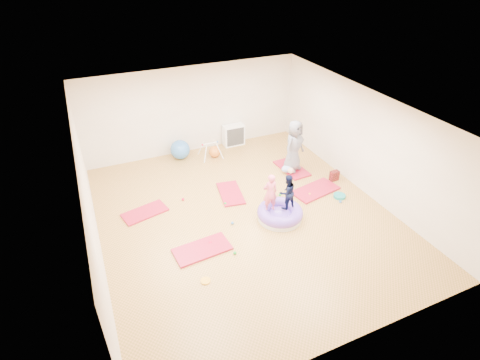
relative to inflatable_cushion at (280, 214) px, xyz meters
name	(u,v)px	position (x,y,z in m)	size (l,w,h in m)	color
room	(245,168)	(-0.76, 0.45, 1.26)	(7.01, 8.01, 2.81)	#C18849
gym_mat_front_left	(202,249)	(-2.17, -0.32, -0.11)	(1.27, 0.64, 0.05)	#B01931
gym_mat_mid_left	(145,212)	(-3.08, 1.58, -0.12)	(1.12, 0.56, 0.05)	#B01931
gym_mat_center_back	(231,193)	(-0.72, 1.49, -0.12)	(1.16, 0.58, 0.05)	#B01931
gym_mat_right	(315,190)	(1.51, 0.67, -0.11)	(1.33, 0.66, 0.06)	#B01931
gym_mat_rear_right	(292,168)	(1.52, 1.98, -0.12)	(1.22, 0.61, 0.05)	#B01931
inflatable_cushion	(280,214)	(0.00, 0.00, 0.00)	(1.15, 1.15, 0.36)	silver
child_pink	(270,191)	(-0.26, 0.09, 0.70)	(0.37, 0.24, 1.02)	#F45D7E
child_navy	(287,190)	(0.16, 0.00, 0.66)	(0.45, 0.35, 0.93)	black
adult_caregiver	(294,146)	(1.48, 1.91, 0.70)	(0.77, 0.50, 1.58)	slate
infant	(288,169)	(1.27, 1.79, 0.03)	(0.40, 0.40, 0.23)	#8FA6E0
ball_pit_balls	(257,213)	(-0.45, 0.37, -0.10)	(3.90, 2.54, 0.07)	#F4AC20
exercise_ball_blue	(180,150)	(-1.41, 4.04, 0.17)	(0.62, 0.62, 0.62)	#336DBB
exercise_ball_orange	(215,152)	(-0.37, 3.69, 0.05)	(0.37, 0.37, 0.37)	orange
infant_play_gym	(210,148)	(-0.50, 3.70, 0.21)	(0.68, 0.64, 0.52)	white
cube_shelf	(234,135)	(0.54, 4.24, 0.22)	(0.72, 0.35, 0.72)	white
balance_disc	(339,196)	(1.95, 0.15, -0.10)	(0.33, 0.33, 0.07)	#158182
backpack	(334,176)	(2.34, 0.95, 0.01)	(0.26, 0.16, 0.29)	maroon
yellow_toy	(206,281)	(-2.41, -1.23, -0.13)	(0.21, 0.21, 0.03)	#F4AC20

